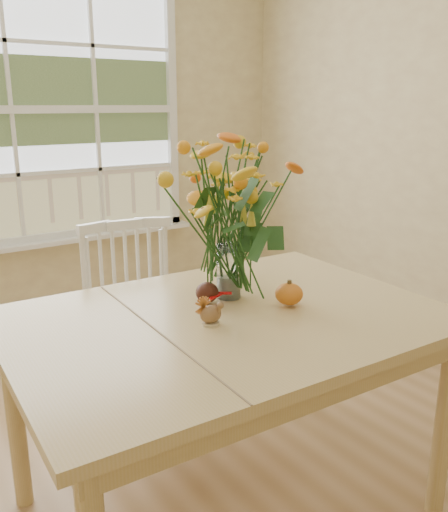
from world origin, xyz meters
TOP-DOWN VIEW (x-y plane):
  - wall_back at (0.00, 2.25)m, footprint 4.00×0.02m
  - window at (0.00, 2.21)m, footprint 2.42×0.12m
  - dining_table at (0.18, 0.14)m, footprint 1.61×1.18m
  - windsor_chair at (0.19, 0.97)m, footprint 0.52×0.51m
  - flower_vase at (0.29, 0.30)m, footprint 0.46×0.46m
  - pumpkin at (0.43, 0.09)m, footprint 0.11×0.11m
  - turkey_figurine at (0.08, 0.10)m, footprint 0.09×0.07m
  - dark_gourd at (0.19, 0.29)m, footprint 0.13×0.09m

SIDE VIEW (x-z plane):
  - windsor_chair at x=0.19m, z-range 0.06..1.06m
  - dining_table at x=0.18m, z-range 0.33..1.16m
  - turkey_figurine at x=0.08m, z-range 0.83..0.93m
  - dark_gourd at x=0.19m, z-range 0.84..0.92m
  - pumpkin at x=0.43m, z-range 0.84..0.92m
  - flower_vase at x=0.29m, z-range 0.89..1.44m
  - wall_back at x=0.00m, z-range 0.00..2.70m
  - window at x=0.00m, z-range 0.66..2.40m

